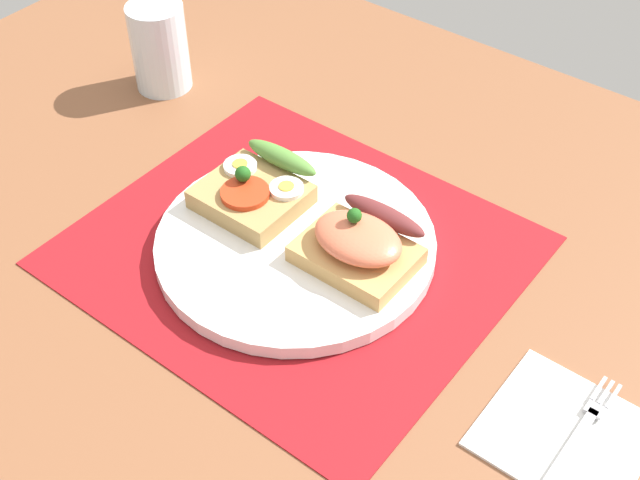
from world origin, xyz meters
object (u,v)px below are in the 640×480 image
(fork, at_px, (579,434))
(napkin, at_px, (565,433))
(plate, at_px, (296,244))
(drinking_glass, at_px, (160,47))
(sandwich_salmon, at_px, (360,243))
(sandwich_egg_tomato, at_px, (256,190))

(fork, bearing_deg, napkin, -165.80)
(plate, bearing_deg, drinking_glass, 157.55)
(fork, bearing_deg, sandwich_salmon, 169.88)
(sandwich_egg_tomato, bearing_deg, fork, -7.15)
(napkin, xyz_separation_m, fork, (0.01, 0.00, 0.00))
(plate, distance_m, sandwich_salmon, 0.07)
(napkin, height_order, drinking_glass, drinking_glass)
(plate, bearing_deg, sandwich_salmon, 12.90)
(napkin, distance_m, fork, 0.01)
(fork, height_order, drinking_glass, drinking_glass)
(plate, distance_m, napkin, 0.30)
(sandwich_egg_tomato, relative_size, napkin, 0.83)
(napkin, xyz_separation_m, drinking_glass, (-0.61, 0.16, 0.05))
(napkin, bearing_deg, drinking_glass, 165.38)
(plate, bearing_deg, napkin, -5.97)
(sandwich_salmon, bearing_deg, drinking_glass, 163.23)
(fork, xyz_separation_m, drinking_glass, (-0.62, 0.16, 0.05))
(napkin, relative_size, fork, 0.89)
(plate, height_order, drinking_glass, drinking_glass)
(sandwich_egg_tomato, bearing_deg, sandwich_salmon, -1.46)
(plate, relative_size, drinking_glass, 2.58)
(sandwich_egg_tomato, height_order, fork, sandwich_egg_tomato)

